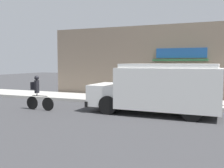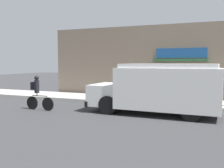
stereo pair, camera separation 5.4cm
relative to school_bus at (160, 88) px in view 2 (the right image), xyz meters
The scene contains 6 objects.
ground_plane 2.04m from the school_bus, 72.65° to the left, with size 70.00×70.00×0.00m, color #38383A.
sidewalk 3.15m from the school_bus, 80.17° to the left, with size 28.00×2.61×0.16m.
storefront 4.72m from the school_bus, 83.72° to the left, with size 17.47×0.90×4.45m.
school_bus is the anchor object (origin of this frame).
cyclist 5.61m from the school_bus, 167.32° to the right, with size 1.52×0.21×1.61m.
trash_bin 3.30m from the school_bus, 113.01° to the left, with size 0.60×0.60×0.85m.
Camera 2 is at (1.93, -12.67, 2.22)m, focal length 42.00 mm.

